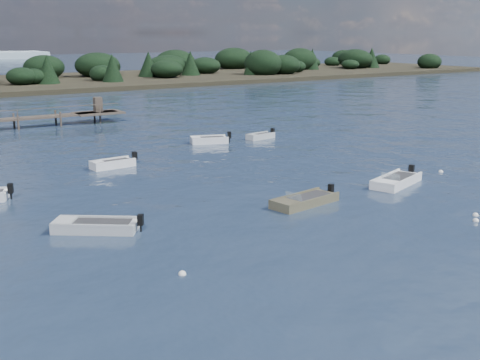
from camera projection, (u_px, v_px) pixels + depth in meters
ground at (31, 113)px, 72.88m from camera, size 400.00×400.00×0.00m
dinghy_mid_white_a at (304, 202)px, 33.88m from camera, size 4.62×2.20×1.06m
tender_far_white at (113, 165)px, 43.20m from camera, size 3.52×1.45×1.19m
tender_far_grey_b at (260, 137)px, 54.95m from camera, size 3.11×1.44×1.05m
dinghy_mid_grey at (96, 228)px, 29.36m from camera, size 4.15×3.64×1.11m
dinghy_mid_white_b at (396, 182)px, 38.30m from camera, size 4.79×2.96×1.18m
dinghy_extra_a at (209, 141)px, 52.78m from camera, size 3.66×2.48×1.20m
buoy_b at (475, 216)px, 31.86m from camera, size 0.32×0.32×0.32m
buoy_c at (182, 274)px, 24.10m from camera, size 0.32×0.32×0.32m
buoy_d at (441, 172)px, 41.81m from camera, size 0.32×0.32×0.32m
buoy_e at (134, 164)px, 44.32m from camera, size 0.32×0.32×0.32m
buoy_extra_a at (476, 221)px, 30.92m from camera, size 0.32×0.32×0.32m
far_headland at (104, 72)px, 118.20m from camera, size 190.00×40.00×5.80m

